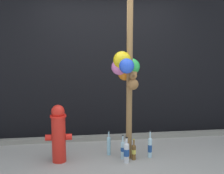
{
  "coord_description": "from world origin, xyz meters",
  "views": [
    {
      "loc": [
        -0.7,
        -4.06,
        1.83
      ],
      "look_at": [
        -0.1,
        0.35,
        1.09
      ],
      "focal_mm": 50.28,
      "sensor_mm": 36.0,
      "label": 1
    }
  ],
  "objects_px": {
    "bottle_4": "(150,147)",
    "bottle_5": "(134,151)",
    "bottle_1": "(126,152)",
    "bottle_2": "(123,149)",
    "bottle_3": "(109,145)",
    "memorial_post": "(127,57)",
    "fire_hydrant": "(59,133)",
    "bottle_0": "(126,146)"
  },
  "relations": [
    {
      "from": "bottle_1",
      "to": "bottle_4",
      "type": "height_order",
      "value": "bottle_4"
    },
    {
      "from": "bottle_2",
      "to": "bottle_0",
      "type": "bearing_deg",
      "value": 66.71
    },
    {
      "from": "bottle_2",
      "to": "bottle_3",
      "type": "xyz_separation_m",
      "value": [
        -0.19,
        0.18,
        0.01
      ]
    },
    {
      "from": "bottle_0",
      "to": "bottle_5",
      "type": "height_order",
      "value": "bottle_5"
    },
    {
      "from": "fire_hydrant",
      "to": "bottle_5",
      "type": "relative_size",
      "value": 2.68
    },
    {
      "from": "bottle_1",
      "to": "bottle_2",
      "type": "relative_size",
      "value": 1.04
    },
    {
      "from": "memorial_post",
      "to": "bottle_2",
      "type": "bearing_deg",
      "value": -142.03
    },
    {
      "from": "fire_hydrant",
      "to": "bottle_0",
      "type": "bearing_deg",
      "value": 10.74
    },
    {
      "from": "memorial_post",
      "to": "bottle_5",
      "type": "relative_size",
      "value": 8.8
    },
    {
      "from": "fire_hydrant",
      "to": "bottle_5",
      "type": "height_order",
      "value": "fire_hydrant"
    },
    {
      "from": "bottle_1",
      "to": "bottle_2",
      "type": "distance_m",
      "value": 0.15
    },
    {
      "from": "fire_hydrant",
      "to": "bottle_0",
      "type": "xyz_separation_m",
      "value": [
        1.03,
        0.2,
        -0.31
      ]
    },
    {
      "from": "fire_hydrant",
      "to": "bottle_3",
      "type": "relative_size",
      "value": 2.19
    },
    {
      "from": "bottle_5",
      "to": "bottle_0",
      "type": "bearing_deg",
      "value": 102.21
    },
    {
      "from": "memorial_post",
      "to": "fire_hydrant",
      "type": "bearing_deg",
      "value": -179.0
    },
    {
      "from": "bottle_1",
      "to": "bottle_4",
      "type": "bearing_deg",
      "value": 20.83
    },
    {
      "from": "fire_hydrant",
      "to": "bottle_4",
      "type": "relative_size",
      "value": 2.03
    },
    {
      "from": "bottle_1",
      "to": "bottle_3",
      "type": "xyz_separation_m",
      "value": [
        -0.22,
        0.33,
        -0.0
      ]
    },
    {
      "from": "bottle_4",
      "to": "bottle_5",
      "type": "xyz_separation_m",
      "value": [
        -0.26,
        -0.05,
        -0.04
      ]
    },
    {
      "from": "fire_hydrant",
      "to": "bottle_1",
      "type": "relative_size",
      "value": 2.21
    },
    {
      "from": "bottle_1",
      "to": "bottle_3",
      "type": "bearing_deg",
      "value": 123.49
    },
    {
      "from": "bottle_1",
      "to": "bottle_0",
      "type": "bearing_deg",
      "value": 79.68
    },
    {
      "from": "memorial_post",
      "to": "bottle_0",
      "type": "bearing_deg",
      "value": 79.09
    },
    {
      "from": "bottle_1",
      "to": "bottle_4",
      "type": "xyz_separation_m",
      "value": [
        0.39,
        0.15,
        0.0
      ]
    },
    {
      "from": "bottle_2",
      "to": "bottle_4",
      "type": "relative_size",
      "value": 0.89
    },
    {
      "from": "fire_hydrant",
      "to": "bottle_1",
      "type": "distance_m",
      "value": 1.02
    },
    {
      "from": "bottle_2",
      "to": "bottle_3",
      "type": "height_order",
      "value": "bottle_3"
    },
    {
      "from": "bottle_3",
      "to": "bottle_0",
      "type": "bearing_deg",
      "value": 9.01
    },
    {
      "from": "bottle_0",
      "to": "bottle_3",
      "type": "distance_m",
      "value": 0.29
    },
    {
      "from": "memorial_post",
      "to": "bottle_2",
      "type": "relative_size",
      "value": 7.53
    },
    {
      "from": "bottle_0",
      "to": "bottle_1",
      "type": "height_order",
      "value": "bottle_1"
    },
    {
      "from": "memorial_post",
      "to": "fire_hydrant",
      "type": "height_order",
      "value": "memorial_post"
    },
    {
      "from": "bottle_2",
      "to": "bottle_4",
      "type": "bearing_deg",
      "value": 0.43
    },
    {
      "from": "bottle_1",
      "to": "bottle_2",
      "type": "xyz_separation_m",
      "value": [
        -0.03,
        0.14,
        -0.01
      ]
    },
    {
      "from": "fire_hydrant",
      "to": "bottle_1",
      "type": "bearing_deg",
      "value": -10.33
    },
    {
      "from": "memorial_post",
      "to": "bottle_1",
      "type": "height_order",
      "value": "memorial_post"
    },
    {
      "from": "bottle_0",
      "to": "bottle_3",
      "type": "height_order",
      "value": "bottle_3"
    },
    {
      "from": "fire_hydrant",
      "to": "bottle_5",
      "type": "xyz_separation_m",
      "value": [
        1.09,
        -0.08,
        -0.3
      ]
    },
    {
      "from": "bottle_4",
      "to": "bottle_5",
      "type": "distance_m",
      "value": 0.27
    },
    {
      "from": "bottle_0",
      "to": "bottle_5",
      "type": "relative_size",
      "value": 0.88
    },
    {
      "from": "bottle_0",
      "to": "bottle_1",
      "type": "relative_size",
      "value": 0.73
    },
    {
      "from": "memorial_post",
      "to": "bottle_5",
      "type": "xyz_separation_m",
      "value": [
        0.09,
        -0.1,
        -1.4
      ]
    }
  ]
}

